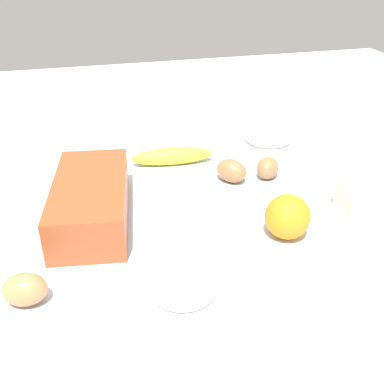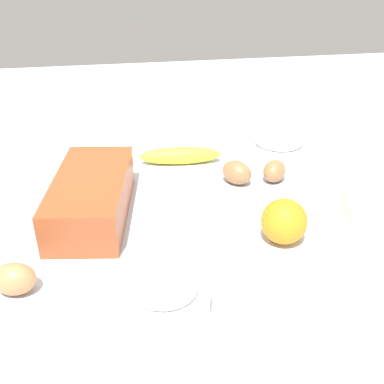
{
  "view_description": "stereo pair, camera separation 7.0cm",
  "coord_description": "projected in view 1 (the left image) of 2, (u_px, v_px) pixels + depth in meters",
  "views": [
    {
      "loc": [
        -0.74,
        0.2,
        0.47
      ],
      "look_at": [
        0.0,
        0.0,
        0.04
      ],
      "focal_mm": 43.0,
      "sensor_mm": 36.0,
      "label": 1
    },
    {
      "loc": [
        -0.75,
        0.13,
        0.47
      ],
      "look_at": [
        0.0,
        0.0,
        0.04
      ],
      "focal_mm": 43.0,
      "sensor_mm": 36.0,
      "label": 2
    }
  ],
  "objects": [
    {
      "name": "orange_fruit",
      "position": [
        288.0,
        217.0,
        0.8
      ],
      "size": [
        0.08,
        0.08,
        0.08
      ],
      "primitive_type": "sphere",
      "color": "orange",
      "rests_on": "ground_plane"
    },
    {
      "name": "ground_plane",
      "position": [
        192.0,
        214.0,
        0.9
      ],
      "size": [
        2.4,
        2.4,
        0.02
      ],
      "primitive_type": "cube",
      "color": "silver"
    },
    {
      "name": "flour_bowl",
      "position": [
        267.0,
        143.0,
        1.1
      ],
      "size": [
        0.14,
        0.14,
        0.07
      ],
      "color": "white",
      "rests_on": "ground_plane"
    },
    {
      "name": "banana",
      "position": [
        172.0,
        156.0,
        1.06
      ],
      "size": [
        0.06,
        0.19,
        0.04
      ],
      "primitive_type": "ellipsoid",
      "rotation": [
        0.0,
        0.0,
        4.63
      ],
      "color": "yellow",
      "rests_on": "ground_plane"
    },
    {
      "name": "loaf_pan",
      "position": [
        91.0,
        200.0,
        0.84
      ],
      "size": [
        0.3,
        0.17,
        0.08
      ],
      "rotation": [
        0.0,
        0.0,
        -0.15
      ],
      "color": "#9E4723",
      "rests_on": "ground_plane"
    },
    {
      "name": "egg_loose",
      "position": [
        25.0,
        289.0,
        0.66
      ],
      "size": [
        0.06,
        0.08,
        0.05
      ],
      "primitive_type": "ellipsoid",
      "rotation": [
        0.0,
        1.57,
        4.46
      ],
      "color": "#B67B4A",
      "rests_on": "ground_plane"
    },
    {
      "name": "butter_block",
      "position": [
        359.0,
        204.0,
        0.85
      ],
      "size": [
        0.1,
        0.08,
        0.06
      ],
      "primitive_type": "cube",
      "rotation": [
        0.0,
        0.0,
        -0.23
      ],
      "color": "#F4EDB2",
      "rests_on": "ground_plane"
    },
    {
      "name": "sugar_bowl",
      "position": [
        183.0,
        296.0,
        0.64
      ],
      "size": [
        0.13,
        0.13,
        0.06
      ],
      "color": "white",
      "rests_on": "ground_plane"
    },
    {
      "name": "egg_near_butter",
      "position": [
        231.0,
        171.0,
        0.99
      ],
      "size": [
        0.09,
        0.08,
        0.05
      ],
      "primitive_type": "ellipsoid",
      "rotation": [
        0.0,
        1.57,
        3.77
      ],
      "color": "#9D693F",
      "rests_on": "ground_plane"
    },
    {
      "name": "egg_beside_bowl",
      "position": [
        268.0,
        168.0,
        1.0
      ],
      "size": [
        0.08,
        0.07,
        0.05
      ],
      "primitive_type": "ellipsoid",
      "rotation": [
        0.0,
        1.57,
        5.57
      ],
      "color": "#9E6940",
      "rests_on": "ground_plane"
    }
  ]
}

